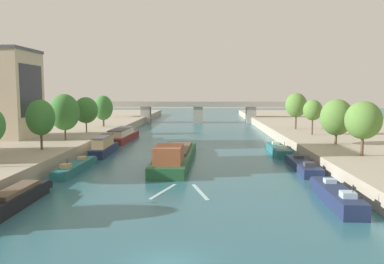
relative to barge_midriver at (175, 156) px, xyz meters
name	(u,v)px	position (x,y,z in m)	size (l,w,h in m)	color
quay_left	(24,135)	(-32.15, 23.59, -0.09)	(36.00, 170.00, 1.86)	#A89E89
quay_right	(370,137)	(35.97, 23.59, -0.09)	(36.00, 170.00, 1.86)	#A89E89
barge_midriver	(175,156)	(0.00, 0.00, 0.00)	(5.04, 24.51, 3.36)	#235633
wake_behind_barge	(182,191)	(1.81, -15.08, -1.00)	(5.60, 5.98, 0.03)	#A0CCD6
moored_boat_left_end	(6,200)	(-12.02, -21.99, 0.00)	(2.17, 12.46, 3.49)	black
moored_boat_left_midway	(76,167)	(-11.70, -5.97, -0.45)	(2.10, 11.67, 2.17)	#23666B
moored_boat_left_second	(104,147)	(-11.57, 6.77, 0.20)	(2.35, 11.43, 2.93)	#1E284C
moored_boat_left_upstream	(122,135)	(-12.21, 23.12, 0.03)	(3.86, 16.72, 2.51)	maroon
moored_boat_right_midway	(336,195)	(15.55, -18.42, -0.32)	(2.32, 10.88, 2.42)	#1E284C
moored_boat_right_near	(303,165)	(16.24, -3.94, -0.45)	(2.48, 11.93, 2.17)	#1E284C
moored_boat_right_end	(278,149)	(15.50, 8.68, -0.41)	(2.29, 11.11, 2.26)	#23666B
tree_left_third	(41,118)	(-18.01, -0.88, 5.19)	(3.78, 3.78, 6.76)	brown
tree_left_midway	(65,112)	(-18.28, 8.82, 5.39)	(4.69, 4.69, 7.43)	brown
tree_left_by_lamp	(86,110)	(-18.64, 21.05, 5.09)	(4.53, 4.53, 6.74)	brown
tree_left_end_of_row	(103,108)	(-18.62, 33.55, 4.98)	(4.25, 4.25, 6.87)	brown
tree_right_third	(363,120)	(23.23, -4.46, 5.22)	(4.35, 4.35, 6.70)	brown
tree_right_midway	(337,117)	(23.56, 6.08, 4.85)	(4.75, 4.75, 6.72)	brown
tree_right_end_of_row	(313,110)	(23.40, 18.42, 5.29)	(3.41, 3.41, 6.32)	brown
tree_right_nearest	(296,105)	(22.88, 29.00, 5.80)	(4.39, 4.39, 7.47)	brown
building_left_tall	(2,93)	(-30.25, 12.72, 8.34)	(10.37, 10.81, 14.95)	beige
bridge_far	(198,110)	(1.91, 66.52, 3.04)	(56.11, 4.40, 6.47)	#9E998E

